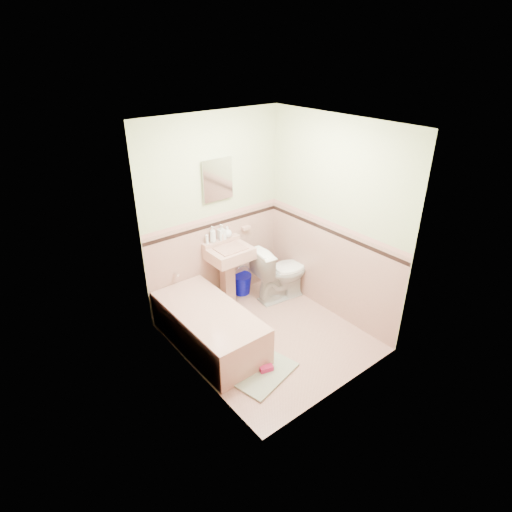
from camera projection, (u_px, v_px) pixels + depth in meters
floor at (269, 336)px, 5.08m from camera, size 2.20×2.20×0.00m
ceiling at (273, 124)px, 3.93m from camera, size 2.20×2.20×0.00m
wall_back at (214, 214)px, 5.27m from camera, size 2.50×0.00×2.50m
wall_front at (350, 285)px, 3.74m from camera, size 2.50×0.00×2.50m
wall_left at (190, 272)px, 3.95m from camera, size 0.00×2.50×2.50m
wall_right at (333, 222)px, 5.06m from camera, size 0.00×2.50×2.50m
wainscot_back at (217, 260)px, 5.56m from camera, size 2.00×0.00×2.00m
wainscot_front at (342, 342)px, 4.04m from camera, size 2.00×0.00×2.00m
wainscot_left at (195, 327)px, 4.25m from camera, size 0.00×2.20×2.20m
wainscot_right at (328, 269)px, 5.35m from camera, size 0.00×2.20×2.20m
accent_back at (215, 224)px, 5.32m from camera, size 2.00×0.00×2.00m
accent_front at (347, 297)px, 3.81m from camera, size 2.00×0.00×2.00m
accent_left at (192, 283)px, 4.02m from camera, size 0.00×2.20×2.20m
accent_right at (332, 232)px, 5.11m from camera, size 0.00×2.20×2.20m
cap_back at (215, 217)px, 5.27m from camera, size 2.00×0.00×2.00m
cap_front at (348, 287)px, 3.76m from camera, size 2.00×0.00×2.00m
cap_left at (192, 274)px, 3.97m from camera, size 0.00×2.20×2.20m
cap_right at (332, 224)px, 5.06m from camera, size 0.00×2.20×2.20m
bathtub at (209, 328)px, 4.85m from camera, size 0.70×1.50×0.45m
tub_faucet at (176, 274)px, 5.17m from camera, size 0.04×0.12×0.04m
sink at (230, 277)px, 5.51m from camera, size 0.54×0.48×0.85m
sink_faucet at (223, 237)px, 5.36m from camera, size 0.02×0.02×0.10m
medicine_cabinet at (217, 179)px, 5.07m from camera, size 0.40×0.04×0.50m
soap_dish at (246, 228)px, 5.64m from camera, size 0.12×0.07×0.04m
soap_bottle_left at (213, 234)px, 5.29m from camera, size 0.09×0.09×0.21m
soap_bottle_mid at (221, 232)px, 5.37m from camera, size 0.10×0.10×0.20m
soap_bottle_right at (227, 232)px, 5.43m from camera, size 0.14×0.14×0.15m
tube at (207, 239)px, 5.27m from camera, size 0.05×0.05×0.12m
toilet at (281, 272)px, 5.69m from camera, size 0.82×0.54×0.79m
bucket at (242, 284)px, 5.90m from camera, size 0.31×0.31×0.28m
bath_mat at (263, 373)px, 4.50m from camera, size 0.79×0.61×0.03m
shoe at (266, 369)px, 4.50m from camera, size 0.16×0.10×0.06m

